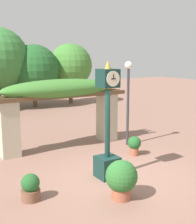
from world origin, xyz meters
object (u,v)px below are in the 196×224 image
pedestal_clock (107,132)px  potted_plant_near_left (134,145)px  potted_plant_far_left (121,178)px  potted_plant_near_right (31,187)px  lamp_post (128,89)px

pedestal_clock → potted_plant_near_left: bearing=31.3°
pedestal_clock → potted_plant_near_left: 2.42m
potted_plant_far_left → potted_plant_near_right: bearing=149.6°
potted_plant_near_right → potted_plant_far_left: (1.89, -1.11, 0.21)m
potted_plant_near_left → lamp_post: 2.23m
pedestal_clock → lamp_post: pedestal_clock is taller
potted_plant_near_right → potted_plant_far_left: potted_plant_far_left is taller
potted_plant_near_right → lamp_post: lamp_post is taller
pedestal_clock → lamp_post: size_ratio=1.03×
potted_plant_near_right → pedestal_clock: bearing=5.4°
pedestal_clock → potted_plant_near_right: (-2.37, -0.22, -1.02)m
potted_plant_far_left → lamp_post: lamp_post is taller
pedestal_clock → potted_plant_near_left: pedestal_clock is taller
potted_plant_near_right → lamp_post: bearing=27.6°
potted_plant_near_left → pedestal_clock: bearing=-148.7°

